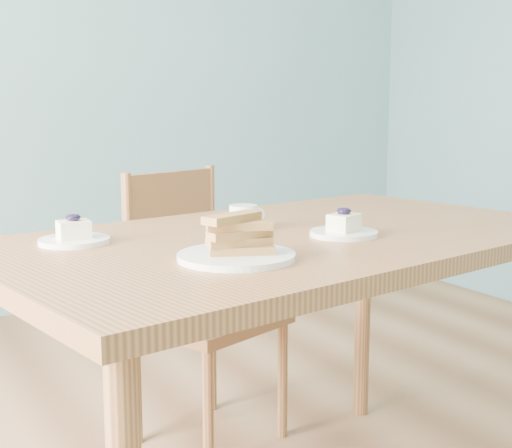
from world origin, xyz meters
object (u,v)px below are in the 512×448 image
dining_chair (200,305)px  cheesecake_plate_near (344,229)px  dining_table (291,264)px  coffee_cup (244,219)px  cheesecake_plate_far (74,236)px  biscotti_plate (236,245)px

dining_chair → cheesecake_plate_near: size_ratio=5.47×
dining_table → coffee_cup: bearing=118.3°
dining_table → cheesecake_plate_far: size_ratio=10.00×
dining_table → dining_chair: dining_chair is taller
dining_table → biscotti_plate: size_ratio=6.63×
cheesecake_plate_near → cheesecake_plate_far: size_ratio=1.02×
dining_table → dining_chair: (0.02, 0.62, -0.26)m
coffee_cup → biscotti_plate: biscotti_plate is taller
cheesecake_plate_near → coffee_cup: 0.27m
dining_chair → coffee_cup: size_ratio=7.17×
coffee_cup → dining_chair: bearing=93.9°
dining_table → coffee_cup: 0.17m
coffee_cup → biscotti_plate: size_ratio=0.52×
dining_chair → cheesecake_plate_near: (0.07, -0.71, 0.36)m
biscotti_plate → coffee_cup: bearing=59.2°
cheesecake_plate_far → biscotti_plate: 0.43m
cheesecake_plate_far → coffee_cup: size_ratio=1.29×
cheesecake_plate_far → coffee_cup: (0.44, -0.03, 0.01)m
cheesecake_plate_near → coffee_cup: size_ratio=1.31×
dining_table → cheesecake_plate_far: cheesecake_plate_far is taller
cheesecake_plate_near → coffee_cup: (-0.17, 0.20, 0.01)m
biscotti_plate → cheesecake_plate_near: bearing=17.3°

